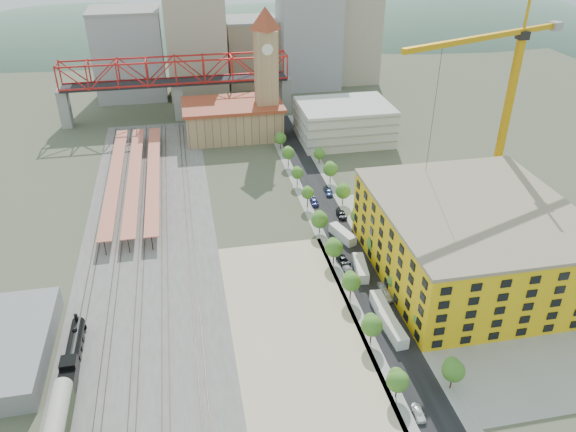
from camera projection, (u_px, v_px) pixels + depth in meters
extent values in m
plane|color=#474C38|center=(286.00, 246.00, 150.66)|extent=(400.00, 400.00, 0.00)
cube|color=#605E59|center=(150.00, 227.00, 159.53)|extent=(36.00, 165.00, 0.06)
cube|color=tan|center=(295.00, 325.00, 123.20)|extent=(28.00, 67.00, 0.06)
cube|color=black|center=(329.00, 213.00, 166.06)|extent=(12.00, 170.00, 0.06)
cube|color=gray|center=(311.00, 215.00, 165.15)|extent=(3.00, 170.00, 0.04)
cube|color=gray|center=(347.00, 212.00, 166.98)|extent=(3.00, 170.00, 0.04)
cube|color=gray|center=(476.00, 270.00, 141.13)|extent=(50.00, 90.00, 0.06)
cube|color=#382B23|center=(96.00, 231.00, 157.02)|extent=(0.12, 160.00, 0.18)
cube|color=#382B23|center=(102.00, 231.00, 157.26)|extent=(0.12, 160.00, 0.18)
cube|color=#382B23|center=(118.00, 229.00, 158.02)|extent=(0.12, 160.00, 0.18)
cube|color=#382B23|center=(124.00, 229.00, 158.26)|extent=(0.12, 160.00, 0.18)
cube|color=#382B23|center=(140.00, 227.00, 159.02)|extent=(0.12, 160.00, 0.18)
cube|color=#382B23|center=(145.00, 227.00, 159.26)|extent=(0.12, 160.00, 0.18)
cube|color=#382B23|center=(162.00, 225.00, 160.02)|extent=(0.12, 160.00, 0.18)
cube|color=#382B23|center=(167.00, 225.00, 160.26)|extent=(0.12, 160.00, 0.18)
cube|color=#382B23|center=(187.00, 223.00, 161.18)|extent=(0.12, 160.00, 0.18)
cube|color=#382B23|center=(192.00, 222.00, 161.42)|extent=(0.12, 160.00, 0.18)
cube|color=#C85C4D|center=(115.00, 176.00, 179.09)|extent=(4.00, 80.00, 0.25)
cylinder|color=black|center=(116.00, 181.00, 180.09)|extent=(0.24, 0.24, 4.00)
cube|color=#C85C4D|center=(134.00, 174.00, 180.09)|extent=(4.00, 80.00, 0.25)
cylinder|color=black|center=(135.00, 180.00, 181.09)|extent=(0.24, 0.24, 4.00)
cube|color=#C85C4D|center=(153.00, 173.00, 181.09)|extent=(4.00, 80.00, 0.25)
cylinder|color=black|center=(154.00, 178.00, 182.09)|extent=(0.24, 0.24, 4.00)
cube|color=tan|center=(233.00, 121.00, 216.53)|extent=(36.00, 22.00, 12.00)
cube|color=#943920|center=(232.00, 105.00, 213.28)|extent=(38.00, 24.00, 1.20)
cube|color=tan|center=(266.00, 85.00, 210.00)|extent=(8.00, 8.00, 40.00)
pyramid|color=#943920|center=(265.00, 6.00, 196.00)|extent=(12.00, 12.00, 8.00)
cylinder|color=white|center=(267.00, 50.00, 199.51)|extent=(4.00, 0.30, 4.00)
cube|color=silver|center=(344.00, 122.00, 212.65)|extent=(34.00, 26.00, 14.00)
cube|color=gray|center=(65.00, 108.00, 224.52)|extent=(4.00, 6.00, 15.00)
cube|color=gray|center=(285.00, 95.00, 239.49)|extent=(4.00, 6.00, 15.00)
cube|color=gray|center=(179.00, 101.00, 232.01)|extent=(4.00, 6.00, 15.00)
cube|color=black|center=(177.00, 82.00, 228.01)|extent=(90.00, 9.00, 1.00)
cube|color=yellow|center=(471.00, 241.00, 136.15)|extent=(44.00, 50.00, 18.00)
cube|color=gray|center=(477.00, 207.00, 131.45)|extent=(44.60, 50.60, 0.80)
cube|color=#9EA0A3|center=(129.00, 55.00, 252.68)|extent=(30.00, 25.00, 38.00)
cube|color=#B2A58C|center=(196.00, 39.00, 249.92)|extent=(26.00, 22.00, 52.00)
cube|color=gray|center=(252.00, 53.00, 272.66)|extent=(24.00, 24.00, 30.00)
cube|color=#9EA0A3|center=(309.00, 23.00, 260.99)|extent=(28.00, 22.00, 60.00)
cube|color=#B2A58C|center=(354.00, 36.00, 273.23)|extent=(22.00, 20.00, 44.00)
cube|color=brown|center=(221.00, 53.00, 279.83)|extent=(20.00, 20.00, 26.00)
ellipsoid|color=#4C6B59|center=(104.00, 141.00, 392.35)|extent=(396.00, 216.00, 180.00)
ellipsoid|color=#4C6B59|center=(273.00, 159.00, 424.30)|extent=(484.00, 264.00, 220.00)
ellipsoid|color=#4C6B59|center=(426.00, 120.00, 433.26)|extent=(418.00, 228.00, 190.00)
cylinder|color=black|center=(74.00, 343.00, 114.62)|extent=(2.75, 13.19, 2.75)
cube|color=black|center=(69.00, 367.00, 108.44)|extent=(3.08, 3.30, 3.52)
cylinder|color=black|center=(76.00, 318.00, 118.30)|extent=(0.77, 0.77, 1.76)
sphere|color=black|center=(75.00, 330.00, 115.78)|extent=(1.10, 1.10, 1.10)
cone|color=black|center=(80.00, 325.00, 121.80)|extent=(2.86, 1.76, 2.86)
cube|color=black|center=(66.00, 389.00, 104.56)|extent=(3.08, 6.59, 3.08)
cylinder|color=#ADA899|center=(54.00, 428.00, 94.14)|extent=(3.41, 19.78, 3.41)
cube|color=#CF900D|center=(504.00, 128.00, 158.48)|extent=(1.75, 1.75, 49.26)
cube|color=black|center=(523.00, 35.00, 145.62)|extent=(2.74, 2.74, 2.19)
cube|color=#CF900D|center=(468.00, 40.00, 135.48)|extent=(39.28, 16.21, 1.31)
cube|color=#CF900D|center=(540.00, 28.00, 148.10)|extent=(12.73, 5.96, 1.31)
cube|color=gray|center=(555.00, 26.00, 151.24)|extent=(4.05, 3.74, 2.19)
cube|color=#CF900D|center=(527.00, 13.00, 142.88)|extent=(0.55, 0.55, 8.76)
cube|color=silver|center=(393.00, 329.00, 119.96)|extent=(3.38, 10.51, 2.84)
cube|color=silver|center=(382.00, 308.00, 126.03)|extent=(2.84, 10.22, 2.79)
cube|color=silver|center=(361.00, 268.00, 139.51)|extent=(4.05, 10.39, 2.77)
cube|color=silver|center=(343.00, 234.00, 153.42)|extent=(5.61, 10.09, 2.68)
imported|color=white|center=(419.00, 413.00, 101.46)|extent=(1.95, 4.37, 1.46)
imported|color=gray|center=(348.00, 271.00, 139.59)|extent=(1.93, 4.32, 1.38)
imported|color=black|center=(343.00, 261.00, 143.40)|extent=(3.19, 5.61, 1.48)
imported|color=navy|center=(314.00, 202.00, 170.66)|extent=(2.23, 5.14, 1.47)
imported|color=white|center=(387.00, 296.00, 130.96)|extent=(1.91, 4.67, 1.59)
imported|color=gray|center=(383.00, 288.00, 133.45)|extent=(1.63, 4.34, 1.42)
imported|color=black|center=(342.00, 215.00, 163.76)|extent=(2.34, 5.06, 1.40)
imported|color=navy|center=(329.00, 193.00, 176.13)|extent=(2.86, 5.27, 1.45)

